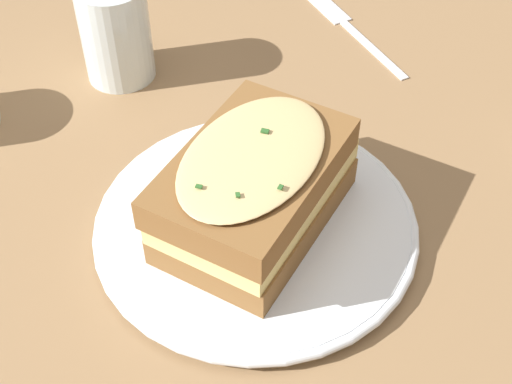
{
  "coord_description": "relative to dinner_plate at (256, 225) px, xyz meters",
  "views": [
    {
      "loc": [
        -0.28,
        -0.2,
        0.43
      ],
      "look_at": [
        0.02,
        0.02,
        0.05
      ],
      "focal_mm": 50.0,
      "sensor_mm": 36.0,
      "label": 1
    }
  ],
  "objects": [
    {
      "name": "fork",
      "position": [
        0.3,
        0.1,
        -0.01
      ],
      "size": [
        0.1,
        0.17,
        0.0
      ],
      "rotation": [
        0.0,
        0.0,
        5.82
      ],
      "color": "silver",
      "rests_on": "ground_plane"
    },
    {
      "name": "sandwich",
      "position": [
        -0.0,
        -0.0,
        0.04
      ],
      "size": [
        0.17,
        0.12,
        0.08
      ],
      "rotation": [
        0.0,
        0.0,
        0.11
      ],
      "color": "brown",
      "rests_on": "dinner_plate"
    },
    {
      "name": "ground_plane",
      "position": [
        -0.02,
        -0.02,
        -0.01
      ],
      "size": [
        2.4,
        2.4,
        0.0
      ],
      "primitive_type": "plane",
      "color": "olive"
    },
    {
      "name": "dinner_plate",
      "position": [
        0.0,
        0.0,
        0.0
      ],
      "size": [
        0.26,
        0.26,
        0.01
      ],
      "color": "white",
      "rests_on": "ground_plane"
    },
    {
      "name": "water_glass",
      "position": [
        0.09,
        0.23,
        0.04
      ],
      "size": [
        0.07,
        0.07,
        0.1
      ],
      "primitive_type": "cylinder",
      "color": "silver",
      "rests_on": "ground_plane"
    }
  ]
}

